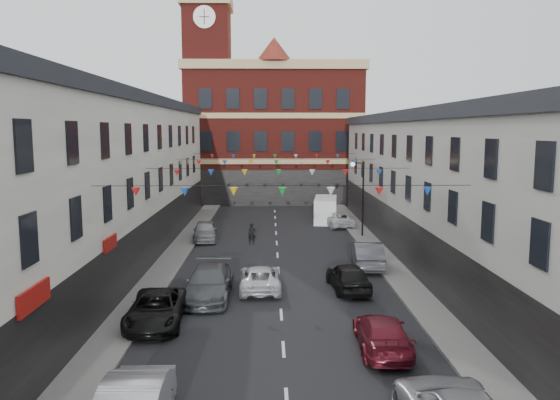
{
  "coord_description": "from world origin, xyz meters",
  "views": [
    {
      "loc": [
        -0.52,
        -28.26,
        8.48
      ],
      "look_at": [
        0.15,
        6.79,
        3.95
      ],
      "focal_mm": 35.0,
      "sensor_mm": 36.0,
      "label": 1
    }
  ],
  "objects": [
    {
      "name": "pedestrian",
      "position": [
        -1.86,
        11.66,
        0.79
      ],
      "size": [
        0.6,
        0.43,
        1.57
      ],
      "primitive_type": "imported",
      "rotation": [
        0.0,
        0.0,
        0.09
      ],
      "color": "black",
      "rests_on": "ground"
    },
    {
      "name": "car_left_c",
      "position": [
        -5.5,
        -5.13,
        0.7
      ],
      "size": [
        2.55,
        5.13,
        1.4
      ],
      "primitive_type": "imported",
      "rotation": [
        0.0,
        0.0,
        0.05
      ],
      "color": "black",
      "rests_on": "ground"
    },
    {
      "name": "white_van",
      "position": [
        4.65,
        21.49,
        1.12
      ],
      "size": [
        2.59,
        5.29,
        2.25
      ],
      "primitive_type": "cube",
      "rotation": [
        0.0,
        0.0,
        -0.13
      ],
      "color": "white",
      "rests_on": "ground"
    },
    {
      "name": "car_right_d",
      "position": [
        3.64,
        -0.19,
        0.75
      ],
      "size": [
        2.15,
        4.53,
        1.49
      ],
      "primitive_type": "imported",
      "rotation": [
        0.0,
        0.0,
        3.23
      ],
      "color": "black",
      "rests_on": "ground"
    },
    {
      "name": "moving_car",
      "position": [
        -1.04,
        0.02,
        0.64
      ],
      "size": [
        2.24,
        4.66,
        1.28
      ],
      "primitive_type": "imported",
      "rotation": [
        0.0,
        0.0,
        3.17
      ],
      "color": "silver",
      "rests_on": "ground"
    },
    {
      "name": "terrace_right",
      "position": [
        11.78,
        1.0,
        4.85
      ],
      "size": [
        8.4,
        56.0,
        9.7
      ],
      "color": "#B4B3A9",
      "rests_on": "ground"
    },
    {
      "name": "civic_building",
      "position": [
        0.0,
        37.95,
        8.14
      ],
      "size": [
        20.6,
        13.3,
        18.5
      ],
      "color": "maroon",
      "rests_on": "ground"
    },
    {
      "name": "car_left_d",
      "position": [
        -3.6,
        -1.42,
        0.8
      ],
      "size": [
        2.27,
        5.5,
        1.59
      ],
      "primitive_type": "imported",
      "rotation": [
        0.0,
        0.0,
        -0.01
      ],
      "color": "#464B4F",
      "rests_on": "ground"
    },
    {
      "name": "street_lamp",
      "position": [
        6.55,
        14.0,
        3.9
      ],
      "size": [
        1.1,
        0.36,
        6.0
      ],
      "color": "black",
      "rests_on": "ground"
    },
    {
      "name": "distant_hill",
      "position": [
        -4.0,
        62.0,
        5.0
      ],
      "size": [
        40.0,
        14.0,
        10.0
      ],
      "primitive_type": "cube",
      "color": "#2A4F24",
      "rests_on": "ground"
    },
    {
      "name": "clock_tower",
      "position": [
        -7.5,
        35.0,
        14.93
      ],
      "size": [
        5.6,
        5.6,
        30.0
      ],
      "color": "maroon",
      "rests_on": "ground"
    },
    {
      "name": "pavement_right",
      "position": [
        6.9,
        2.0,
        0.07
      ],
      "size": [
        1.8,
        64.0,
        0.15
      ],
      "primitive_type": "cube",
      "color": "#605E5B",
      "rests_on": "ground"
    },
    {
      "name": "terrace_left",
      "position": [
        -11.78,
        1.0,
        5.35
      ],
      "size": [
        8.4,
        56.0,
        10.7
      ],
      "color": "beige",
      "rests_on": "ground"
    },
    {
      "name": "ground",
      "position": [
        0.0,
        0.0,
        0.0
      ],
      "size": [
        160.0,
        160.0,
        0.0
      ],
      "primitive_type": "plane",
      "color": "black",
      "rests_on": "ground"
    },
    {
      "name": "car_left_e",
      "position": [
        -5.5,
        13.05,
        0.75
      ],
      "size": [
        2.16,
        4.56,
        1.51
      ],
      "primitive_type": "imported",
      "rotation": [
        0.0,
        0.0,
        0.09
      ],
      "color": "gray",
      "rests_on": "ground"
    },
    {
      "name": "car_right_e",
      "position": [
        5.5,
        4.61,
        0.81
      ],
      "size": [
        2.05,
        5.0,
        1.61
      ],
      "primitive_type": "imported",
      "rotation": [
        0.0,
        0.0,
        3.07
      ],
      "color": "#46474D",
      "rests_on": "ground"
    },
    {
      "name": "car_right_c",
      "position": [
        3.81,
        -8.14,
        0.67
      ],
      "size": [
        2.07,
        4.72,
        1.35
      ],
      "primitive_type": "imported",
      "rotation": [
        0.0,
        0.0,
        3.1
      ],
      "color": "maroon",
      "rests_on": "ground"
    },
    {
      "name": "car_right_f",
      "position": [
        5.5,
        19.05,
        0.64
      ],
      "size": [
        2.66,
        4.84,
        1.29
      ],
      "primitive_type": "imported",
      "rotation": [
        0.0,
        0.0,
        3.26
      ],
      "color": "silver",
      "rests_on": "ground"
    },
    {
      "name": "pavement_left",
      "position": [
        -6.9,
        2.0,
        0.07
      ],
      "size": [
        1.8,
        64.0,
        0.15
      ],
      "primitive_type": "cube",
      "color": "#605E5B",
      "rests_on": "ground"
    }
  ]
}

